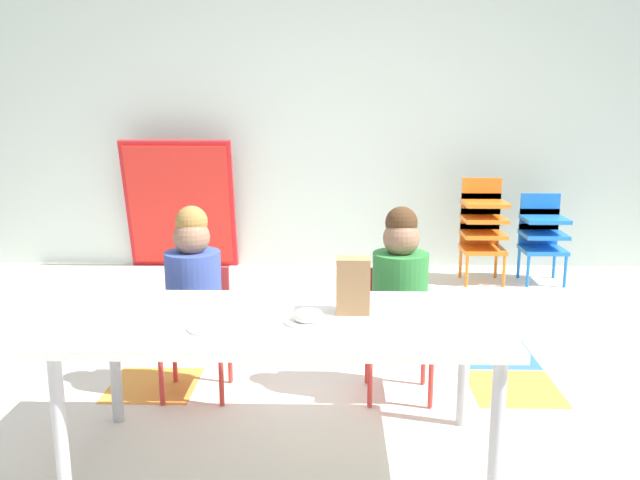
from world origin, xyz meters
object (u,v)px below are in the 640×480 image
at_px(seated_child_near_camera, 194,284).
at_px(folded_activity_table, 180,205).
at_px(craft_table, 282,330).
at_px(paper_bag_brown, 353,285).
at_px(donut_powdered_on_plate, 308,316).
at_px(paper_plate_near_edge, 308,321).
at_px(kid_chair_orange_stack, 483,224).
at_px(paper_plate_center_table, 212,328).
at_px(kid_chair_blue_stack, 542,232).
at_px(seated_child_middle_seat, 400,285).

bearing_deg(seated_child_near_camera, folded_activity_table, 104.47).
height_order(craft_table, folded_activity_table, folded_activity_table).
height_order(paper_bag_brown, donut_powdered_on_plate, paper_bag_brown).
distance_m(paper_bag_brown, donut_powdered_on_plate, 0.22).
bearing_deg(paper_plate_near_edge, paper_bag_brown, 34.24).
height_order(kid_chair_orange_stack, paper_plate_center_table, kid_chair_orange_stack).
bearing_deg(paper_bag_brown, kid_chair_blue_stack, 59.30).
distance_m(seated_child_near_camera, kid_chair_orange_stack, 2.74).
bearing_deg(paper_plate_center_table, craft_table, 27.73).
height_order(seated_child_near_camera, paper_plate_center_table, seated_child_near_camera).
xyz_separation_m(kid_chair_orange_stack, paper_plate_near_edge, (-1.24, -2.70, 0.14)).
xyz_separation_m(paper_plate_near_edge, donut_powdered_on_plate, (0.00, 0.00, 0.02)).
bearing_deg(seated_child_near_camera, craft_table, -51.66).
distance_m(seated_child_near_camera, kid_chair_blue_stack, 3.07).
height_order(craft_table, paper_bag_brown, paper_bag_brown).
distance_m(kid_chair_orange_stack, paper_bag_brown, 2.80).
xyz_separation_m(paper_bag_brown, donut_powdered_on_plate, (-0.17, -0.12, -0.08)).
bearing_deg(kid_chair_orange_stack, folded_activity_table, 172.28).
height_order(craft_table, paper_plate_near_edge, paper_plate_near_edge).
height_order(seated_child_middle_seat, kid_chair_orange_stack, seated_child_middle_seat).
relative_size(kid_chair_orange_stack, folded_activity_table, 0.74).
xyz_separation_m(seated_child_near_camera, donut_powdered_on_plate, (0.56, -0.63, 0.06)).
bearing_deg(donut_powdered_on_plate, kid_chair_blue_stack, 57.74).
distance_m(kid_chair_orange_stack, donut_powdered_on_plate, 2.97).
height_order(craft_table, donut_powdered_on_plate, donut_powdered_on_plate).
bearing_deg(paper_bag_brown, donut_powdered_on_plate, -145.76).
height_order(seated_child_near_camera, kid_chair_blue_stack, seated_child_near_camera).
bearing_deg(seated_child_middle_seat, seated_child_near_camera, 180.00).
height_order(kid_chair_blue_stack, paper_plate_near_edge, kid_chair_blue_stack).
distance_m(craft_table, kid_chair_blue_stack, 3.20).
bearing_deg(paper_plate_near_edge, seated_child_near_camera, 131.66).
xyz_separation_m(craft_table, folded_activity_table, (-1.08, 2.97, -0.00)).
relative_size(paper_bag_brown, paper_plate_near_edge, 1.22).
height_order(kid_chair_blue_stack, paper_bag_brown, paper_bag_brown).
distance_m(seated_child_middle_seat, donut_powdered_on_plate, 0.75).
distance_m(seated_child_middle_seat, kid_chair_blue_stack, 2.44).
height_order(craft_table, paper_plate_center_table, paper_plate_center_table).
relative_size(seated_child_middle_seat, folded_activity_table, 0.84).
xyz_separation_m(seated_child_near_camera, seated_child_middle_seat, (0.97, 0.00, 0.00)).
bearing_deg(paper_plate_near_edge, kid_chair_orange_stack, 65.28).
height_order(seated_child_near_camera, donut_powdered_on_plate, seated_child_near_camera).
relative_size(craft_table, seated_child_near_camera, 1.84).
height_order(paper_plate_near_edge, paper_plate_center_table, same).
distance_m(craft_table, kid_chair_orange_stack, 2.97).
height_order(craft_table, seated_child_middle_seat, seated_child_middle_seat).
bearing_deg(paper_plate_center_table, kid_chair_blue_stack, 53.58).
xyz_separation_m(kid_chair_orange_stack, donut_powdered_on_plate, (-1.24, -2.70, 0.16)).
xyz_separation_m(craft_table, paper_bag_brown, (0.27, 0.07, 0.16)).
bearing_deg(seated_child_near_camera, paper_bag_brown, -35.24).
xyz_separation_m(craft_table, seated_child_middle_seat, (0.51, 0.59, 0.02)).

